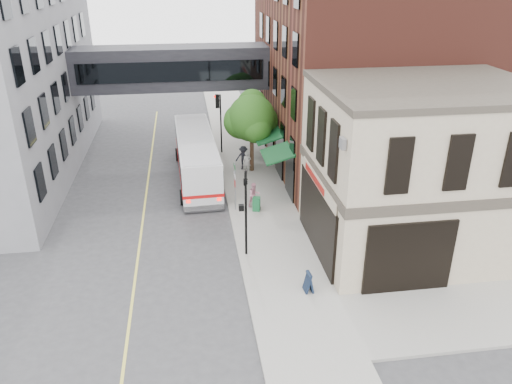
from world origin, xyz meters
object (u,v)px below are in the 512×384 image
object	(u,v)px
bus	(196,155)
pedestrian_a	(247,162)
newspaper_box	(256,204)
pedestrian_b	(254,195)
sandwich_board	(309,282)
pedestrian_c	(243,158)

from	to	relation	value
bus	pedestrian_a	xyz separation A→B (m)	(3.46, 0.20, -0.75)
pedestrian_a	newspaper_box	distance (m)	6.01
pedestrian_a	newspaper_box	size ratio (longest dim) A/B	1.78
pedestrian_a	newspaper_box	xyz separation A→B (m)	(-0.21, -6.00, -0.33)
pedestrian_b	sandwich_board	bearing A→B (deg)	-103.03
bus	sandwich_board	xyz separation A→B (m)	(4.38, -14.01, -1.03)
bus	pedestrian_b	distance (m)	6.17
bus	newspaper_box	size ratio (longest dim) A/B	13.14
bus	pedestrian_a	size ratio (longest dim) A/B	7.39
pedestrian_c	sandwich_board	size ratio (longest dim) A/B	1.82
bus	pedestrian_c	xyz separation A→B (m)	(3.29, 0.77, -0.64)
bus	newspaper_box	world-z (taller)	bus
bus	pedestrian_b	bearing A→B (deg)	-58.49
pedestrian_a	sandwich_board	distance (m)	14.24
pedestrian_c	newspaper_box	bearing A→B (deg)	-74.17
pedestrian_b	sandwich_board	distance (m)	8.87
newspaper_box	pedestrian_c	bearing A→B (deg)	106.33
pedestrian_c	sandwich_board	world-z (taller)	pedestrian_c
pedestrian_c	newspaper_box	size ratio (longest dim) A/B	2.05
bus	newspaper_box	distance (m)	6.73
bus	pedestrian_a	world-z (taller)	bus
bus	pedestrian_a	bearing A→B (deg)	3.29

